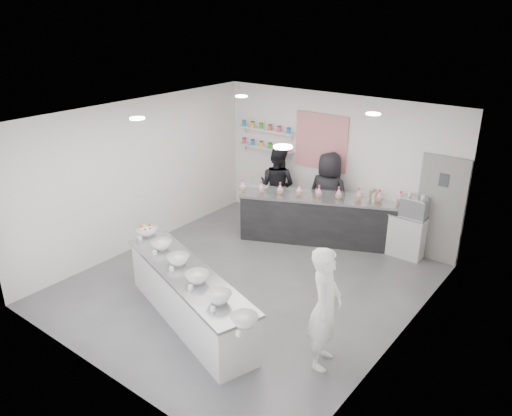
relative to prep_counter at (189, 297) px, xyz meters
The scene contains 26 objects.
floor 1.48m from the prep_counter, 88.84° to the left, with size 6.00×6.00×0.00m, color #515156.
ceiling 2.93m from the prep_counter, 88.84° to the left, with size 6.00×6.00×0.00m, color white.
back_wall 4.54m from the prep_counter, 89.63° to the left, with size 5.50×5.50×0.00m, color white.
left_wall 3.25m from the prep_counter, 152.55° to the left, with size 6.00×6.00×0.00m, color white.
right_wall 3.30m from the prep_counter, 26.97° to the left, with size 6.00×6.00×0.00m, color white.
back_door 5.00m from the prep_counter, 62.02° to the left, with size 0.88×0.04×2.10m, color gray.
pattern_panel 4.66m from the prep_counter, 94.19° to the left, with size 1.25×0.03×1.20m, color red.
jar_shelf_lower 4.79m from the prep_counter, 111.75° to the left, with size 1.45×0.22×0.04m, color silver.
jar_shelf_upper 4.91m from the prep_counter, 111.75° to the left, with size 1.45×0.22×0.04m, color silver.
preserve_jars 4.85m from the prep_counter, 111.84° to the left, with size 1.45×0.10×0.56m, color #F1406A, non-canonical shape.
downlight_0 2.92m from the prep_counter, 163.21° to the left, with size 0.24×0.24×0.02m, color white.
downlight_1 2.95m from the prep_counter, 16.16° to the left, with size 0.24×0.24×0.02m, color white.
downlight_2 4.18m from the prep_counter, 114.46° to the left, with size 0.24×0.24×0.02m, color white.
downlight_3 4.20m from the prep_counter, 64.64° to the left, with size 0.24×0.24×0.02m, color white.
prep_counter is the anchor object (origin of this frame).
back_bar 3.68m from the prep_counter, 88.48° to the left, with size 3.22×0.59×1.00m, color black.
sneeze_guard 3.50m from the prep_counter, 86.40° to the left, with size 3.17×0.01×0.27m, color white.
espresso_ledge 4.48m from the prep_counter, 69.37° to the left, with size 1.17×0.37×0.87m, color silver.
espresso_machine 4.65m from the prep_counter, 65.53° to the left, with size 0.49×0.34×0.38m, color #93969E.
cup_stacks 4.36m from the prep_counter, 76.22° to the left, with size 0.24×0.24×0.30m, color tan, non-canonical shape.
prep_bowls 0.50m from the prep_counter, behind, with size 3.61×0.46×0.15m, color white, non-canonical shape.
label_cards 0.68m from the prep_counter, 71.10° to the right, with size 3.31×0.04×0.07m, color white, non-canonical shape.
cookie_bags 3.74m from the prep_counter, 88.48° to the left, with size 3.34×0.14×0.26m, color #FF8FE5, non-canonical shape.
woman_prep 2.25m from the prep_counter, 10.72° to the left, with size 0.65×0.42×1.78m, color white.
staff_left 4.21m from the prep_counter, 106.38° to the left, with size 0.86×0.67×1.77m, color black.
staff_right 4.05m from the prep_counter, 88.21° to the left, with size 0.92×0.60×1.88m, color black.
Camera 1 is at (4.86, -6.04, 4.63)m, focal length 35.00 mm.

